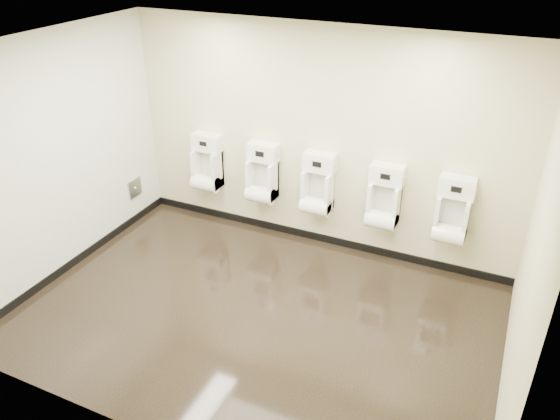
% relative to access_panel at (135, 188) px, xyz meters
% --- Properties ---
extents(ground, '(5.00, 3.50, 0.00)m').
position_rel_access_panel_xyz_m(ground, '(2.48, -1.20, -0.50)').
color(ground, black).
rests_on(ground, ground).
extents(ceiling, '(5.00, 3.50, 0.00)m').
position_rel_access_panel_xyz_m(ceiling, '(2.48, -1.20, 2.30)').
color(ceiling, silver).
extents(back_wall, '(5.00, 0.02, 2.80)m').
position_rel_access_panel_xyz_m(back_wall, '(2.48, 0.55, 0.90)').
color(back_wall, beige).
rests_on(back_wall, ground).
extents(front_wall, '(5.00, 0.02, 2.80)m').
position_rel_access_panel_xyz_m(front_wall, '(2.48, -2.95, 0.90)').
color(front_wall, beige).
rests_on(front_wall, ground).
extents(left_wall, '(0.02, 3.50, 2.80)m').
position_rel_access_panel_xyz_m(left_wall, '(-0.02, -1.20, 0.90)').
color(left_wall, beige).
rests_on(left_wall, ground).
extents(right_wall, '(0.02, 3.50, 2.80)m').
position_rel_access_panel_xyz_m(right_wall, '(4.98, -1.20, 0.90)').
color(right_wall, beige).
rests_on(right_wall, ground).
extents(tile_overlay_left, '(0.01, 3.50, 2.80)m').
position_rel_access_panel_xyz_m(tile_overlay_left, '(-0.01, -1.20, 0.90)').
color(tile_overlay_left, silver).
rests_on(tile_overlay_left, ground).
extents(skirting_back, '(5.00, 0.02, 0.10)m').
position_rel_access_panel_xyz_m(skirting_back, '(2.48, 0.54, -0.45)').
color(skirting_back, black).
rests_on(skirting_back, ground).
extents(skirting_left, '(0.02, 3.50, 0.10)m').
position_rel_access_panel_xyz_m(skirting_left, '(-0.01, -1.20, -0.45)').
color(skirting_left, black).
rests_on(skirting_left, ground).
extents(access_panel, '(0.04, 0.25, 0.25)m').
position_rel_access_panel_xyz_m(access_panel, '(0.00, 0.00, 0.00)').
color(access_panel, '#9E9EA3').
rests_on(access_panel, left_wall).
extents(urinal_0, '(0.41, 0.31, 0.77)m').
position_rel_access_panel_xyz_m(urinal_0, '(0.94, 0.41, 0.33)').
color(urinal_0, white).
rests_on(urinal_0, back_wall).
extents(urinal_1, '(0.41, 0.31, 0.77)m').
position_rel_access_panel_xyz_m(urinal_1, '(1.77, 0.41, 0.33)').
color(urinal_1, white).
rests_on(urinal_1, back_wall).
extents(urinal_2, '(0.41, 0.31, 0.77)m').
position_rel_access_panel_xyz_m(urinal_2, '(2.54, 0.41, 0.33)').
color(urinal_2, white).
rests_on(urinal_2, back_wall).
extents(urinal_3, '(0.41, 0.31, 0.77)m').
position_rel_access_panel_xyz_m(urinal_3, '(3.39, 0.41, 0.33)').
color(urinal_3, white).
rests_on(urinal_3, back_wall).
extents(urinal_4, '(0.41, 0.31, 0.77)m').
position_rel_access_panel_xyz_m(urinal_4, '(4.18, 0.41, 0.33)').
color(urinal_4, white).
rests_on(urinal_4, back_wall).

